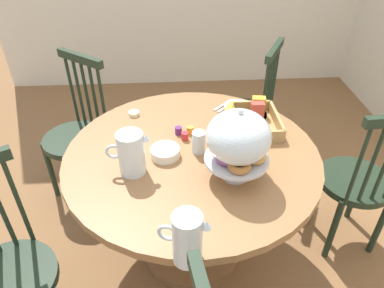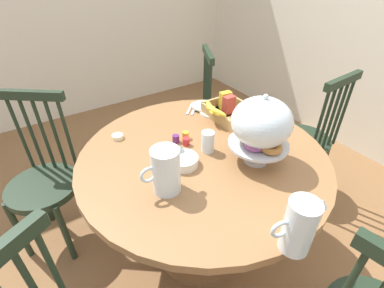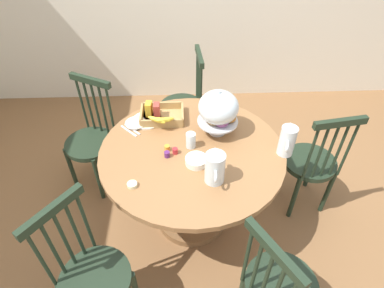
{
  "view_description": "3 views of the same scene",
  "coord_description": "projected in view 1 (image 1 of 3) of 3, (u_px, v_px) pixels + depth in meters",
  "views": [
    {
      "loc": [
        1.25,
        -0.11,
        1.8
      ],
      "look_at": [
        -0.13,
        -0.02,
        0.79
      ],
      "focal_mm": 33.91,
      "sensor_mm": 36.0,
      "label": 1
    },
    {
      "loc": [
        0.78,
        -0.69,
        1.57
      ],
      "look_at": [
        -0.23,
        -0.02,
        0.74
      ],
      "focal_mm": 26.47,
      "sensor_mm": 36.0,
      "label": 2
    },
    {
      "loc": [
        -0.2,
        -1.6,
        2.19
      ],
      "look_at": [
        -0.13,
        -0.02,
        0.79
      ],
      "focal_mm": 30.28,
      "sensor_mm": 36.0,
      "label": 3
    }
  ],
  "objects": [
    {
      "name": "ground_plane",
      "position": [
        197.0,
        269.0,
        2.08
      ],
      "size": [
        10.0,
        10.0,
        0.0
      ],
      "primitive_type": "plane",
      "color": "brown"
    },
    {
      "name": "china_plate_large",
      "position": [
        247.0,
        115.0,
        2.02
      ],
      "size": [
        0.22,
        0.22,
        0.01
      ],
      "primitive_type": "cylinder",
      "color": "white",
      "rests_on": "dining_table"
    },
    {
      "name": "windsor_chair_facing_door",
      "position": [
        357.0,
        184.0,
        1.99
      ],
      "size": [
        0.4,
        0.4,
        0.97
      ],
      "color": "#1E2D1E",
      "rests_on": "ground_plane"
    },
    {
      "name": "drinking_glass",
      "position": [
        199.0,
        142.0,
        1.72
      ],
      "size": [
        0.06,
        0.06,
        0.11
      ],
      "primitive_type": "cylinder",
      "color": "silver",
      "rests_on": "dining_table"
    },
    {
      "name": "table_knife",
      "position": [
        227.0,
        107.0,
        2.09
      ],
      "size": [
        0.13,
        0.13,
        0.01
      ],
      "primitive_type": "cube",
      "rotation": [
        0.0,
        0.0,
        8.62
      ],
      "color": "silver",
      "rests_on": "dining_table"
    },
    {
      "name": "orange_juice_pitcher",
      "position": [
        187.0,
        240.0,
        1.2
      ],
      "size": [
        0.1,
        0.18,
        0.21
      ],
      "color": "silver",
      "rests_on": "dining_table"
    },
    {
      "name": "dinner_fork",
      "position": [
        223.0,
        105.0,
        2.11
      ],
      "size": [
        0.13,
        0.13,
        0.01
      ],
      "primitive_type": "cube",
      "rotation": [
        0.0,
        0.0,
        8.62
      ],
      "color": "silver",
      "rests_on": "dining_table"
    },
    {
      "name": "jam_jar_grape",
      "position": [
        178.0,
        131.0,
        1.86
      ],
      "size": [
        0.04,
        0.04,
        0.04
      ],
      "primitive_type": "cylinder",
      "color": "#5B2366",
      "rests_on": "dining_table"
    },
    {
      "name": "pastry_stand_with_dome",
      "position": [
        238.0,
        140.0,
        1.49
      ],
      "size": [
        0.28,
        0.28,
        0.34
      ],
      "color": "silver",
      "rests_on": "dining_table"
    },
    {
      "name": "butter_dish",
      "position": [
        134.0,
        113.0,
        2.02
      ],
      "size": [
        0.06,
        0.06,
        0.02
      ],
      "primitive_type": "cylinder",
      "color": "beige",
      "rests_on": "dining_table"
    },
    {
      "name": "jam_jar_apricot",
      "position": [
        190.0,
        130.0,
        1.87
      ],
      "size": [
        0.04,
        0.04,
        0.04
      ],
      "primitive_type": "cylinder",
      "color": "orange",
      "rests_on": "dining_table"
    },
    {
      "name": "windsor_chair_host_seat",
      "position": [
        78.0,
        138.0,
        2.35
      ],
      "size": [
        0.47,
        0.47,
        0.97
      ],
      "color": "#1E2D1E",
      "rests_on": "ground_plane"
    },
    {
      "name": "china_plate_small",
      "position": [
        237.0,
        106.0,
        2.07
      ],
      "size": [
        0.15,
        0.15,
        0.01
      ],
      "primitive_type": "cylinder",
      "color": "white",
      "rests_on": "china_plate_large"
    },
    {
      "name": "windsor_chair_far_side",
      "position": [
        247.0,
        114.0,
        2.59
      ],
      "size": [
        0.45,
        0.45,
        0.97
      ],
      "color": "#1E2D1E",
      "rests_on": "ground_plane"
    },
    {
      "name": "cereal_bowl",
      "position": [
        165.0,
        152.0,
        1.71
      ],
      "size": [
        0.14,
        0.14,
        0.04
      ],
      "primitive_type": "cylinder",
      "color": "white",
      "rests_on": "dining_table"
    },
    {
      "name": "cereal_basket",
      "position": [
        253.0,
        118.0,
        1.92
      ],
      "size": [
        0.32,
        0.3,
        0.12
      ],
      "color": "tan",
      "rests_on": "dining_table"
    },
    {
      "name": "windsor_chair_near_window",
      "position": [
        7.0,
        276.0,
        1.53
      ],
      "size": [
        0.45,
        0.45,
        0.97
      ],
      "color": "#1E2D1E",
      "rests_on": "ground_plane"
    },
    {
      "name": "milk_pitcher",
      "position": [
        131.0,
        155.0,
        1.58
      ],
      "size": [
        0.12,
        0.2,
        0.2
      ],
      "color": "silver",
      "rests_on": "dining_table"
    },
    {
      "name": "soup_spoon",
      "position": [
        268.0,
        125.0,
        1.94
      ],
      "size": [
        0.13,
        0.13,
        0.01
      ],
      "primitive_type": "cube",
      "rotation": [
        0.0,
        0.0,
        8.62
      ],
      "color": "silver",
      "rests_on": "dining_table"
    },
    {
      "name": "jam_jar_strawberry",
      "position": [
        185.0,
        136.0,
        1.82
      ],
      "size": [
        0.04,
        0.04,
        0.04
      ],
      "primitive_type": "cylinder",
      "color": "#B7282D",
      "rests_on": "dining_table"
    },
    {
      "name": "dining_table",
      "position": [
        192.0,
        184.0,
        1.87
      ],
      "size": [
        1.23,
        1.23,
        0.74
      ],
      "color": "olive",
      "rests_on": "ground_plane"
    }
  ]
}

